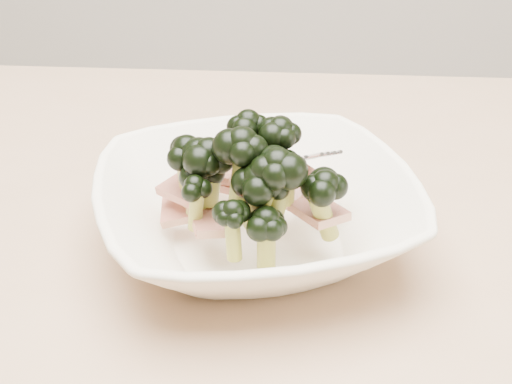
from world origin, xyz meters
TOP-DOWN VIEW (x-y plane):
  - dining_table at (0.00, 0.00)m, footprint 1.20×0.80m
  - broccoli_dish at (0.06, -0.02)m, footprint 0.32×0.32m

SIDE VIEW (x-z plane):
  - dining_table at x=0.00m, z-range 0.28..1.03m
  - broccoli_dish at x=0.06m, z-range 0.73..0.85m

